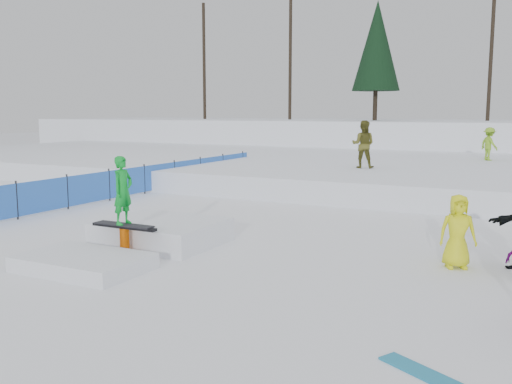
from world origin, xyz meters
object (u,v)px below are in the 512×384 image
at_px(safety_fence, 144,179).
at_px(walker_olive, 363,144).
at_px(walker_ygreen, 489,144).
at_px(spectator_yellow, 458,231).
at_px(jib_rail_feature, 142,237).

distance_m(safety_fence, walker_olive, 8.58).
height_order(walker_ygreen, spectator_yellow, walker_ygreen).
bearing_deg(safety_fence, jib_rail_feature, -52.19).
bearing_deg(spectator_yellow, walker_ygreen, 70.86).
bearing_deg(safety_fence, walker_olive, 37.95).
relative_size(safety_fence, spectator_yellow, 11.06).
xyz_separation_m(spectator_yellow, jib_rail_feature, (-6.35, -1.68, -0.42)).
relative_size(walker_olive, spectator_yellow, 1.29).
bearing_deg(safety_fence, walker_ygreen, 46.16).
xyz_separation_m(safety_fence, walker_ygreen, (10.79, 11.24, 1.00)).
bearing_deg(walker_olive, safety_fence, 29.86).
bearing_deg(spectator_yellow, safety_fence, 133.37).
relative_size(safety_fence, walker_ygreen, 10.64).
bearing_deg(jib_rail_feature, walker_ygreen, 73.49).
bearing_deg(walker_ygreen, spectator_yellow, 137.89).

